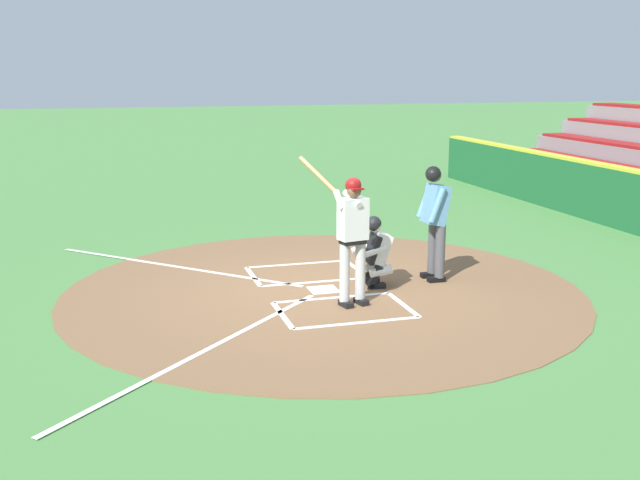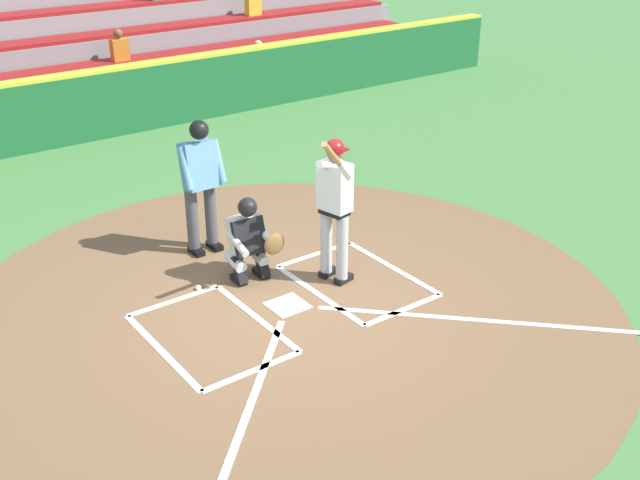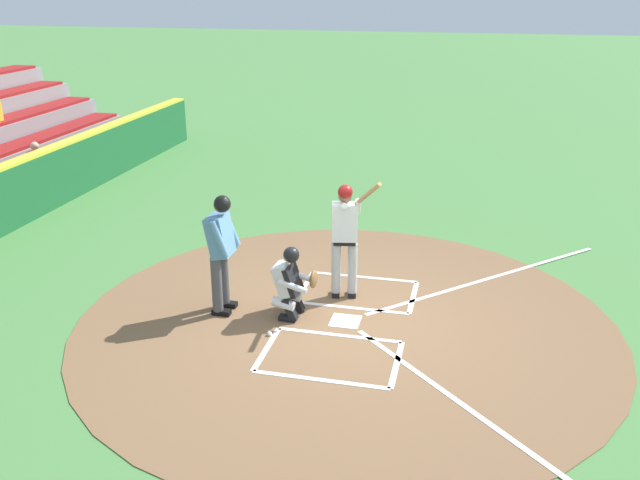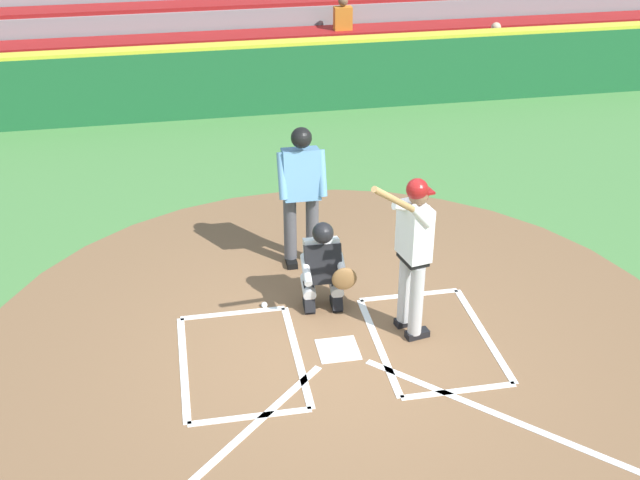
# 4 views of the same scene
# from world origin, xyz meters

# --- Properties ---
(ground_plane) EXTENTS (120.00, 120.00, 0.00)m
(ground_plane) POSITION_xyz_m (0.00, 0.00, 0.00)
(ground_plane) COLOR #4C8442
(dirt_circle) EXTENTS (8.00, 8.00, 0.01)m
(dirt_circle) POSITION_xyz_m (0.00, 0.00, 0.01)
(dirt_circle) COLOR brown
(dirt_circle) RESTS_ON ground
(home_plate_and_chalk) EXTENTS (7.93, 4.91, 0.01)m
(home_plate_and_chalk) POSITION_xyz_m (0.00, 0.88, 0.01)
(home_plate_and_chalk) COLOR white
(home_plate_and_chalk) RESTS_ON dirt_circle
(batter) EXTENTS (0.85, 0.87, 2.13)m
(batter) POSITION_xyz_m (-0.83, -0.18, 1.10)
(batter) COLOR #BCBCBC
(batter) RESTS_ON ground
(catcher) EXTENTS (0.59, 0.63, 1.13)m
(catcher) POSITION_xyz_m (0.00, -0.83, 0.59)
(catcher) COLOR black
(catcher) RESTS_ON ground
(plate_umpire) EXTENTS (0.58, 0.41, 1.86)m
(plate_umpire) POSITION_xyz_m (0.08, -1.88, 1.08)
(plate_umpire) COLOR #4C4C51
(plate_umpire) RESTS_ON ground
(baseball) EXTENTS (0.07, 0.07, 0.07)m
(baseball) POSITION_xyz_m (0.68, -0.97, 0.04)
(baseball) COLOR white
(baseball) RESTS_ON ground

